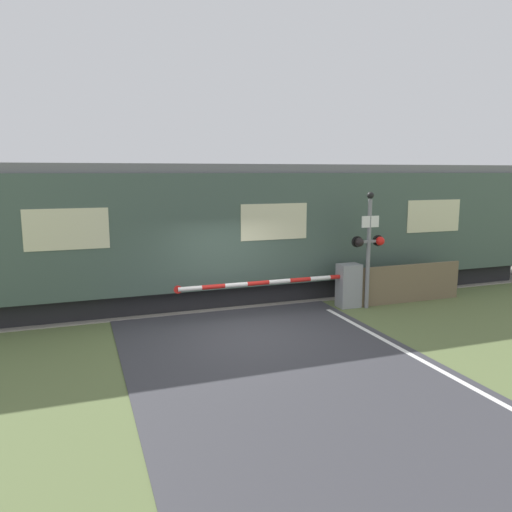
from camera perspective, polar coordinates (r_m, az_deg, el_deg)
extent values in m
plane|color=#5B6B3D|center=(11.74, -1.14, -8.70)|extent=(80.00, 80.00, 0.00)
cube|color=gray|center=(14.95, -5.47, -4.65)|extent=(36.00, 3.20, 0.03)
cube|color=#595451|center=(14.26, -4.74, -5.08)|extent=(36.00, 0.08, 0.10)
cube|color=#595451|center=(15.62, -6.13, -3.80)|extent=(36.00, 0.08, 0.10)
cube|color=black|center=(15.30, -0.18, -3.18)|extent=(17.58, 2.70, 0.60)
cube|color=#42564C|center=(15.00, -0.19, 3.64)|extent=(19.11, 3.17, 3.05)
cube|color=slate|center=(14.92, -0.19, 9.93)|extent=(18.73, 2.92, 0.24)
cube|color=beige|center=(16.21, 19.65, 4.34)|extent=(1.91, 0.02, 0.98)
cube|color=beige|center=(13.50, 2.11, 3.94)|extent=(1.91, 0.02, 0.98)
cube|color=beige|center=(12.52, -20.82, 2.87)|extent=(1.91, 0.02, 0.98)
cube|color=gray|center=(13.95, 10.55, -3.34)|extent=(0.60, 0.44, 1.20)
cylinder|color=gray|center=(13.90, 10.58, -2.24)|extent=(0.16, 0.16, 0.18)
cylinder|color=red|center=(13.75, 9.52, -2.34)|extent=(0.59, 0.11, 0.11)
cylinder|color=white|center=(13.47, 7.33, -2.53)|extent=(0.59, 0.11, 0.11)
cylinder|color=red|center=(13.22, 5.05, -2.72)|extent=(0.59, 0.11, 0.11)
cylinder|color=white|center=(12.98, 2.68, -2.92)|extent=(0.59, 0.11, 0.11)
cylinder|color=red|center=(12.77, 0.23, -3.12)|extent=(0.59, 0.11, 0.11)
cylinder|color=white|center=(12.59, -2.30, -3.32)|extent=(0.59, 0.11, 0.11)
cylinder|color=red|center=(12.43, -4.90, -3.52)|extent=(0.59, 0.11, 0.11)
cylinder|color=white|center=(12.29, -7.57, -3.71)|extent=(0.59, 0.11, 0.11)
cylinder|color=red|center=(12.24, -8.92, -3.81)|extent=(0.20, 0.02, 0.20)
cylinder|color=gray|center=(13.78, 12.71, 0.17)|extent=(0.11, 0.11, 2.97)
cube|color=gray|center=(13.72, 12.76, 1.64)|extent=(0.77, 0.07, 0.07)
sphere|color=black|center=(13.51, 11.71, 1.56)|extent=(0.24, 0.24, 0.24)
sphere|color=red|center=(13.86, 14.00, 1.67)|extent=(0.24, 0.24, 0.24)
cylinder|color=black|center=(13.60, 11.47, 1.62)|extent=(0.30, 0.06, 0.30)
cylinder|color=black|center=(13.95, 13.75, 1.73)|extent=(0.30, 0.06, 0.30)
cube|color=white|center=(13.63, 12.94, 3.85)|extent=(0.52, 0.02, 0.31)
sphere|color=black|center=(13.61, 12.95, 6.77)|extent=(0.18, 0.18, 0.18)
cube|color=#726047|center=(14.85, 17.04, -3.02)|extent=(3.43, 0.06, 1.10)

